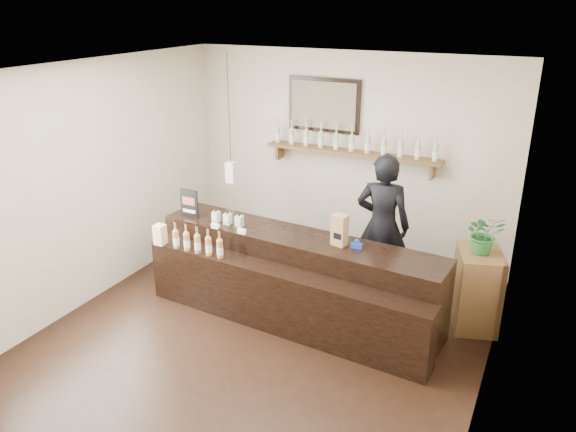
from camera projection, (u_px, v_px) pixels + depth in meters
The scene contains 10 objects.
ground at pixel (261, 338), 6.04m from camera, with size 5.00×5.00×0.00m, color black.
room_shell at pixel (257, 188), 5.42m from camera, with size 5.00×5.00×5.00m.
back_wall_decor at pixel (334, 132), 7.45m from camera, with size 2.66×0.96×1.69m.
counter at pixel (292, 281), 6.32m from camera, with size 3.42×1.15×1.10m.
promo_sign at pixel (189, 203), 6.73m from camera, with size 0.24×0.03×0.34m.
paper_bag at pixel (340, 230), 5.95m from camera, with size 0.18×0.15×0.34m.
tape_dispenser at pixel (356, 245), 5.92m from camera, with size 0.12×0.06×0.10m.
side_cabinet at pixel (477, 289), 6.13m from camera, with size 0.61×0.72×0.89m.
potted_plant at pixel (484, 234), 5.89m from camera, with size 0.39×0.34×0.43m, color #28652B.
shopkeeper at pixel (383, 217), 6.64m from camera, with size 0.73×0.48×2.00m, color black.
Camera 1 is at (2.54, -4.49, 3.42)m, focal length 35.00 mm.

